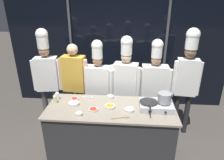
{
  "coord_description": "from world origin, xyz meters",
  "views": [
    {
      "loc": [
        0.23,
        -2.63,
        2.49
      ],
      "look_at": [
        0.0,
        0.25,
        1.28
      ],
      "focal_mm": 32.0,
      "sensor_mm": 36.0,
      "label": 1
    }
  ],
  "objects_px": {
    "portable_stove": "(156,105)",
    "squeeze_bottle_clear": "(57,96)",
    "chef_sous": "(98,82)",
    "squeeze_bottle_oil": "(55,99)",
    "prep_bowl_carrots": "(110,106)",
    "prep_bowl_garlic": "(110,97)",
    "prep_bowl_onion": "(79,114)",
    "chef_pastry": "(154,82)",
    "serving_spoon_slotted": "(90,97)",
    "prep_bowl_chili_flakes": "(93,110)",
    "prep_bowl_rice": "(129,110)",
    "serving_spoon_solid": "(124,117)",
    "person_guest": "(75,80)",
    "chef_head": "(47,72)",
    "prep_bowl_bean_sprouts": "(74,104)",
    "chef_line": "(126,79)",
    "chef_apprentice": "(187,73)",
    "prep_bowl_bell_pepper": "(75,99)",
    "frying_pan": "(149,101)",
    "stock_pot": "(165,98)"
  },
  "relations": [
    {
      "from": "prep_bowl_chili_flakes",
      "to": "serving_spoon_solid",
      "type": "xyz_separation_m",
      "value": [
        0.46,
        -0.14,
        -0.01
      ]
    },
    {
      "from": "stock_pot",
      "to": "prep_bowl_chili_flakes",
      "type": "distance_m",
      "value": 1.07
    },
    {
      "from": "prep_bowl_rice",
      "to": "prep_bowl_onion",
      "type": "bearing_deg",
      "value": -166.3
    },
    {
      "from": "serving_spoon_slotted",
      "to": "squeeze_bottle_oil",
      "type": "bearing_deg",
      "value": -156.41
    },
    {
      "from": "squeeze_bottle_oil",
      "to": "serving_spoon_solid",
      "type": "height_order",
      "value": "squeeze_bottle_oil"
    },
    {
      "from": "chef_sous",
      "to": "prep_bowl_garlic",
      "type": "bearing_deg",
      "value": 127.32
    },
    {
      "from": "squeeze_bottle_oil",
      "to": "chef_apprentice",
      "type": "bearing_deg",
      "value": 17.53
    },
    {
      "from": "squeeze_bottle_clear",
      "to": "prep_bowl_onion",
      "type": "relative_size",
      "value": 1.63
    },
    {
      "from": "chef_sous",
      "to": "squeeze_bottle_oil",
      "type": "bearing_deg",
      "value": 53.44
    },
    {
      "from": "squeeze_bottle_clear",
      "to": "prep_bowl_rice",
      "type": "height_order",
      "value": "squeeze_bottle_clear"
    },
    {
      "from": "squeeze_bottle_clear",
      "to": "chef_sous",
      "type": "relative_size",
      "value": 0.09
    },
    {
      "from": "squeeze_bottle_clear",
      "to": "prep_bowl_onion",
      "type": "bearing_deg",
      "value": -43.81
    },
    {
      "from": "serving_spoon_slotted",
      "to": "chef_sous",
      "type": "xyz_separation_m",
      "value": [
        0.08,
        0.44,
        0.08
      ]
    },
    {
      "from": "chef_sous",
      "to": "chef_pastry",
      "type": "bearing_deg",
      "value": -170.45
    },
    {
      "from": "chef_pastry",
      "to": "chef_apprentice",
      "type": "height_order",
      "value": "chef_apprentice"
    },
    {
      "from": "squeeze_bottle_clear",
      "to": "chef_head",
      "type": "xyz_separation_m",
      "value": [
        -0.4,
        0.62,
        0.16
      ]
    },
    {
      "from": "squeeze_bottle_clear",
      "to": "chef_apprentice",
      "type": "bearing_deg",
      "value": 14.64
    },
    {
      "from": "stock_pot",
      "to": "prep_bowl_rice",
      "type": "height_order",
      "value": "stock_pot"
    },
    {
      "from": "chef_head",
      "to": "prep_bowl_onion",
      "type": "bearing_deg",
      "value": 120.45
    },
    {
      "from": "prep_bowl_carrots",
      "to": "chef_apprentice",
      "type": "distance_m",
      "value": 1.53
    },
    {
      "from": "squeeze_bottle_oil",
      "to": "chef_sous",
      "type": "relative_size",
      "value": 0.09
    },
    {
      "from": "prep_bowl_garlic",
      "to": "prep_bowl_rice",
      "type": "height_order",
      "value": "prep_bowl_rice"
    },
    {
      "from": "prep_bowl_garlic",
      "to": "chef_apprentice",
      "type": "distance_m",
      "value": 1.42
    },
    {
      "from": "chef_apprentice",
      "to": "chef_line",
      "type": "bearing_deg",
      "value": 5.81
    },
    {
      "from": "squeeze_bottle_clear",
      "to": "prep_bowl_bell_pepper",
      "type": "bearing_deg",
      "value": 0.56
    },
    {
      "from": "prep_bowl_garlic",
      "to": "serving_spoon_solid",
      "type": "distance_m",
      "value": 0.62
    },
    {
      "from": "prep_bowl_carrots",
      "to": "prep_bowl_rice",
      "type": "xyz_separation_m",
      "value": [
        0.29,
        -0.08,
        0.0
      ]
    },
    {
      "from": "prep_bowl_onion",
      "to": "prep_bowl_rice",
      "type": "height_order",
      "value": "prep_bowl_onion"
    },
    {
      "from": "prep_bowl_bell_pepper",
      "to": "chef_head",
      "type": "bearing_deg",
      "value": 137.64
    },
    {
      "from": "portable_stove",
      "to": "squeeze_bottle_clear",
      "type": "distance_m",
      "value": 1.58
    },
    {
      "from": "prep_bowl_onion",
      "to": "prep_bowl_chili_flakes",
      "type": "height_order",
      "value": "prep_bowl_onion"
    },
    {
      "from": "prep_bowl_carrots",
      "to": "prep_bowl_garlic",
      "type": "relative_size",
      "value": 1.42
    },
    {
      "from": "chef_head",
      "to": "chef_line",
      "type": "relative_size",
      "value": 1.05
    },
    {
      "from": "prep_bowl_bean_sprouts",
      "to": "chef_pastry",
      "type": "height_order",
      "value": "chef_pastry"
    },
    {
      "from": "squeeze_bottle_oil",
      "to": "prep_bowl_garlic",
      "type": "bearing_deg",
      "value": 16.07
    },
    {
      "from": "stock_pot",
      "to": "chef_sous",
      "type": "relative_size",
      "value": 0.12
    },
    {
      "from": "prep_bowl_chili_flakes",
      "to": "serving_spoon_solid",
      "type": "relative_size",
      "value": 0.52
    },
    {
      "from": "frying_pan",
      "to": "prep_bowl_rice",
      "type": "xyz_separation_m",
      "value": [
        -0.29,
        -0.12,
        -0.1
      ]
    },
    {
      "from": "serving_spoon_slotted",
      "to": "chef_pastry",
      "type": "relative_size",
      "value": 0.12
    },
    {
      "from": "serving_spoon_slotted",
      "to": "prep_bowl_onion",
      "type": "bearing_deg",
      "value": -95.54
    },
    {
      "from": "chef_pastry",
      "to": "prep_bowl_garlic",
      "type": "bearing_deg",
      "value": 33.21
    },
    {
      "from": "squeeze_bottle_clear",
      "to": "chef_pastry",
      "type": "relative_size",
      "value": 0.08
    },
    {
      "from": "person_guest",
      "to": "squeeze_bottle_clear",
      "type": "bearing_deg",
      "value": 82.51
    },
    {
      "from": "prep_bowl_garlic",
      "to": "serving_spoon_slotted",
      "type": "distance_m",
      "value": 0.34
    },
    {
      "from": "frying_pan",
      "to": "chef_head",
      "type": "xyz_separation_m",
      "value": [
        -1.86,
        0.78,
        0.1
      ]
    },
    {
      "from": "prep_bowl_carrots",
      "to": "prep_bowl_onion",
      "type": "bearing_deg",
      "value": -149.21
    },
    {
      "from": "prep_bowl_chili_flakes",
      "to": "chef_head",
      "type": "distance_m",
      "value": 1.41
    },
    {
      "from": "prep_bowl_carrots",
      "to": "prep_bowl_rice",
      "type": "relative_size",
      "value": 1.13
    },
    {
      "from": "prep_bowl_chili_flakes",
      "to": "prep_bowl_rice",
      "type": "bearing_deg",
      "value": 2.89
    },
    {
      "from": "chef_line",
      "to": "serving_spoon_solid",
      "type": "bearing_deg",
      "value": 100.42
    }
  ]
}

